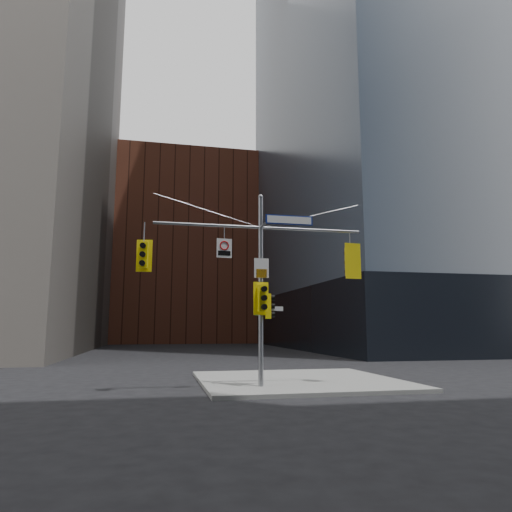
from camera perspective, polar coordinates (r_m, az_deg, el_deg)
name	(u,v)px	position (r m, az deg, el deg)	size (l,w,h in m)	color
ground	(275,399)	(15.17, 2.35, -17.43)	(160.00, 160.00, 0.00)	black
sidewalk_corner	(298,381)	(19.52, 5.23, -15.26)	(8.00, 8.00, 0.15)	gray
podium_ne	(444,320)	(56.31, 22.44, -7.44)	(36.40, 36.40, 6.00)	black
brick_midrise	(184,252)	(73.57, -8.98, 0.44)	(26.00, 20.00, 28.00)	brown
signal_assembly	(261,269)	(17.08, 0.60, -1.61)	(8.00, 0.80, 7.30)	gray
traffic_light_west_arm	(143,255)	(16.75, -13.89, 0.12)	(0.56, 0.48, 1.17)	yellow
traffic_light_east_arm	(351,262)	(18.25, 11.74, -0.68)	(0.66, 0.56, 1.39)	yellow
traffic_light_pole_side	(269,306)	(17.03, 1.66, -6.28)	(0.39, 0.33, 0.93)	yellow
traffic_light_pole_front	(262,298)	(16.71, 0.80, -5.30)	(0.58, 0.49, 1.21)	yellow
street_sign_blade	(289,220)	(17.70, 4.18, 4.51)	(1.88, 0.06, 0.36)	navy
regulatory_sign_arm	(224,248)	(16.92, -3.99, 1.06)	(0.57, 0.11, 0.72)	silver
regulatory_sign_pole	(261,269)	(16.96, 0.68, -1.58)	(0.56, 0.06, 0.73)	silver
street_blade_ew	(273,309)	(17.06, 2.09, -6.59)	(0.82, 0.09, 0.16)	silver
street_blade_ns	(258,313)	(17.39, 0.28, -7.19)	(0.07, 0.77, 0.15)	#145926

